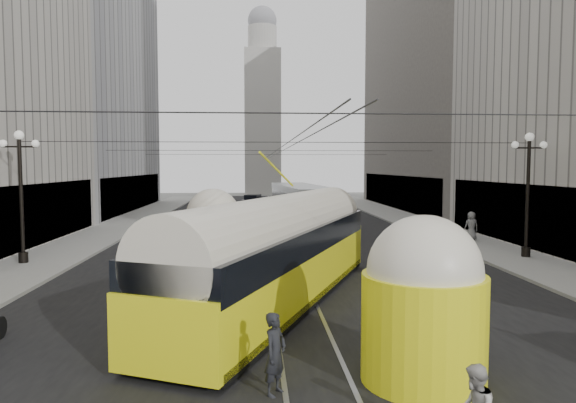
{
  "coord_description": "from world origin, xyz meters",
  "views": [
    {
      "loc": [
        -1.38,
        -7.39,
        4.84
      ],
      "look_at": [
        0.18,
        16.52,
        3.17
      ],
      "focal_mm": 32.0,
      "sensor_mm": 36.0,
      "label": 1
    }
  ],
  "objects": [
    {
      "name": "lamppost_left_mid",
      "position": [
        -12.6,
        18.0,
        3.74
      ],
      "size": [
        1.86,
        0.44,
        6.37
      ],
      "color": "black",
      "rests_on": "sidewalk_left"
    },
    {
      "name": "sidewalk_right",
      "position": [
        12.0,
        36.0,
        0.07
      ],
      "size": [
        4.0,
        72.0,
        0.15
      ],
      "primitive_type": "cube",
      "color": "gray",
      "rests_on": "ground"
    },
    {
      "name": "distant_tower",
      "position": [
        0.0,
        80.0,
        14.97
      ],
      "size": [
        6.0,
        6.0,
        31.36
      ],
      "color": "#B2AFA8",
      "rests_on": "ground"
    },
    {
      "name": "pedestrian_crossing_a",
      "position": [
        -0.96,
        3.17,
        0.88
      ],
      "size": [
        0.7,
        0.77,
        1.76
      ],
      "primitive_type": "imported",
      "rotation": [
        0.0,
        0.0,
        1.0
      ],
      "color": "black",
      "rests_on": "ground"
    },
    {
      "name": "catenary",
      "position": [
        0.12,
        31.49,
        5.88
      ],
      "size": [
        25.0,
        72.0,
        0.23
      ],
      "color": "black",
      "rests_on": "ground"
    },
    {
      "name": "building_right_far",
      "position": [
        20.0,
        48.0,
        16.31
      ],
      "size": [
        12.6,
        32.6,
        32.6
      ],
      "color": "#514C47",
      "rests_on": "ground"
    },
    {
      "name": "rail_left",
      "position": [
        -0.75,
        32.5,
        0.0
      ],
      "size": [
        0.12,
        85.0,
        0.04
      ],
      "primitive_type": "cube",
      "color": "gray",
      "rests_on": "ground"
    },
    {
      "name": "building_left_far",
      "position": [
        -19.99,
        48.0,
        14.31
      ],
      "size": [
        12.6,
        28.6,
        28.6
      ],
      "color": "#999999",
      "rests_on": "ground"
    },
    {
      "name": "streetcar",
      "position": [
        -0.5,
        10.35,
        1.86
      ],
      "size": [
        8.49,
        16.22,
        3.82
      ],
      "color": "#F6F415",
      "rests_on": "ground"
    },
    {
      "name": "sedan_dark_far",
      "position": [
        -1.62,
        54.55,
        0.62
      ],
      "size": [
        2.82,
        4.64,
        1.37
      ],
      "color": "black",
      "rests_on": "ground"
    },
    {
      "name": "rail_right",
      "position": [
        0.75,
        32.5,
        0.0
      ],
      "size": [
        0.12,
        85.0,
        0.04
      ],
      "primitive_type": "cube",
      "color": "gray",
      "rests_on": "ground"
    },
    {
      "name": "sedan_white_far",
      "position": [
        5.19,
        43.89,
        0.58
      ],
      "size": [
        2.12,
        4.25,
        1.29
      ],
      "color": "white",
      "rests_on": "ground"
    },
    {
      "name": "lamppost_right_mid",
      "position": [
        12.6,
        18.0,
        3.74
      ],
      "size": [
        1.86,
        0.44,
        6.37
      ],
      "color": "black",
      "rests_on": "sidewalk_right"
    },
    {
      "name": "city_bus",
      "position": [
        2.1,
        30.96,
        1.85
      ],
      "size": [
        3.98,
        13.48,
        3.37
      ],
      "color": "#9EA1A3",
      "rests_on": "ground"
    },
    {
      "name": "sidewalk_left",
      "position": [
        -12.0,
        36.0,
        0.07
      ],
      "size": [
        4.0,
        72.0,
        0.15
      ],
      "primitive_type": "cube",
      "color": "gray",
      "rests_on": "ground"
    },
    {
      "name": "road",
      "position": [
        0.0,
        32.5,
        0.0
      ],
      "size": [
        20.0,
        85.0,
        0.02
      ],
      "primitive_type": "cube",
      "color": "black",
      "rests_on": "ground"
    },
    {
      "name": "pedestrian_sidewalk_right",
      "position": [
        12.26,
        23.94,
        1.05
      ],
      "size": [
        0.89,
        0.55,
        1.81
      ],
      "primitive_type": "imported",
      "rotation": [
        0.0,
        0.0,
        3.16
      ],
      "color": "slate",
      "rests_on": "sidewalk_right"
    }
  ]
}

